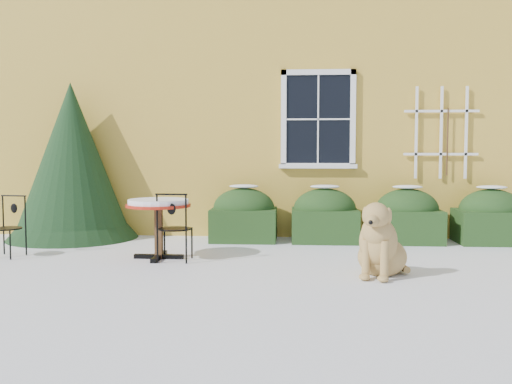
# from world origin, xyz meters

# --- Properties ---
(ground) EXTENTS (80.00, 80.00, 0.00)m
(ground) POSITION_xyz_m (0.00, 0.00, 0.00)
(ground) COLOR white
(ground) RESTS_ON ground
(house) EXTENTS (12.40, 8.40, 6.40)m
(house) POSITION_xyz_m (0.00, 7.00, 3.22)
(house) COLOR #EABD44
(house) RESTS_ON ground
(hedge_row) EXTENTS (4.95, 0.80, 0.91)m
(hedge_row) POSITION_xyz_m (1.65, 2.55, 0.40)
(hedge_row) COLOR #183213
(hedge_row) RESTS_ON ground
(evergreen_shrub) EXTENTS (2.13, 2.13, 2.58)m
(evergreen_shrub) POSITION_xyz_m (-3.16, 2.63, 1.04)
(evergreen_shrub) COLOR black
(evergreen_shrub) RESTS_ON ground
(bistro_table) EXTENTS (0.86, 0.86, 0.80)m
(bistro_table) POSITION_xyz_m (-1.30, 0.91, 0.67)
(bistro_table) COLOR black
(bistro_table) RESTS_ON ground
(patio_chair_near) EXTENTS (0.43, 0.43, 0.90)m
(patio_chair_near) POSITION_xyz_m (-1.06, 0.74, 0.45)
(patio_chair_near) COLOR black
(patio_chair_near) RESTS_ON ground
(patio_chair_far) EXTENTS (0.42, 0.42, 0.84)m
(patio_chair_far) POSITION_xyz_m (-3.40, 0.93, 0.42)
(patio_chair_far) COLOR black
(patio_chair_far) RESTS_ON ground
(dog) EXTENTS (0.75, 0.96, 0.90)m
(dog) POSITION_xyz_m (1.49, -0.03, 0.36)
(dog) COLOR tan
(dog) RESTS_ON ground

